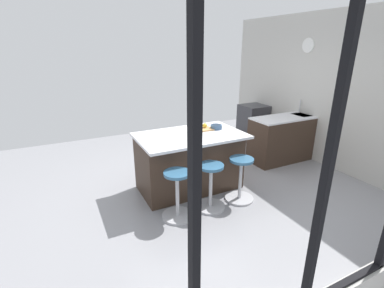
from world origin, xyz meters
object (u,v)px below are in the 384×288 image
apple_green (198,128)px  fruit_bowl (216,127)px  apple_yellow (205,125)px  apple_red (193,127)px  stool_by_window (240,180)px  oven_range (253,123)px  cutting_board (202,129)px  stool_middle (211,188)px  kitchen_island (189,161)px  stool_near_camera (177,196)px

apple_green → fruit_bowl: apple_green is taller
apple_yellow → apple_red: apple_yellow is taller
stool_by_window → apple_red: 1.14m
oven_range → cutting_board: cutting_board is taller
oven_range → stool_middle: oven_range is taller
cutting_board → oven_range: bearing=-147.0°
apple_yellow → fruit_bowl: size_ratio=0.40×
apple_red → apple_yellow: bearing=179.1°
stool_middle → stool_by_window: bearing=180.0°
stool_by_window → cutting_board: 1.04m
stool_by_window → fruit_bowl: fruit_bowl is taller
kitchen_island → fruit_bowl: size_ratio=8.73×
oven_range → apple_yellow: bearing=33.2°
stool_middle → apple_yellow: (-0.35, -0.83, 0.68)m
kitchen_island → apple_yellow: (-0.35, -0.13, 0.52)m
stool_middle → apple_green: size_ratio=8.02×
fruit_bowl → stool_by_window: bearing=90.2°
apple_yellow → fruit_bowl: 0.19m
apple_red → apple_green: apple_green is taller
stool_middle → fruit_bowl: fruit_bowl is taller
oven_range → apple_green: bearing=33.0°
apple_green → fruit_bowl: (-0.35, -0.02, -0.02)m
apple_yellow → fruit_bowl: apple_yellow is taller
stool_middle → stool_near_camera: size_ratio=1.00×
stool_middle → apple_red: apple_red is taller
stool_by_window → fruit_bowl: 0.99m
stool_near_camera → apple_red: 1.26m
kitchen_island → fruit_bowl: (-0.52, -0.04, 0.51)m
stool_by_window → apple_yellow: (0.17, -0.83, 0.68)m
oven_range → stool_near_camera: 3.80m
apple_red → apple_green: (-0.02, 0.11, 0.01)m
kitchen_island → stool_near_camera: 0.88m
cutting_board → apple_red: bearing=-18.2°
oven_range → stool_near_camera: (3.06, 2.26, -0.12)m
cutting_board → apple_yellow: 0.10m
stool_by_window → apple_green: bearing=-63.8°
fruit_bowl → stool_near_camera: bearing=35.2°
stool_near_camera → fruit_bowl: bearing=-144.8°
stool_near_camera → cutting_board: 1.29m
oven_range → apple_yellow: size_ratio=11.67×
stool_middle → fruit_bowl: bearing=-125.3°
cutting_board → fruit_bowl: (-0.24, 0.05, 0.03)m
stool_by_window → kitchen_island: bearing=-53.1°
apple_red → stool_near_camera: bearing=51.4°
oven_range → stool_middle: 3.40m
oven_range → apple_green: apple_green is taller
oven_range → stool_by_window: oven_range is taller
cutting_board → fruit_bowl: bearing=167.4°
cutting_board → apple_red: 0.15m
stool_near_camera → apple_yellow: (-0.87, -0.83, 0.68)m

